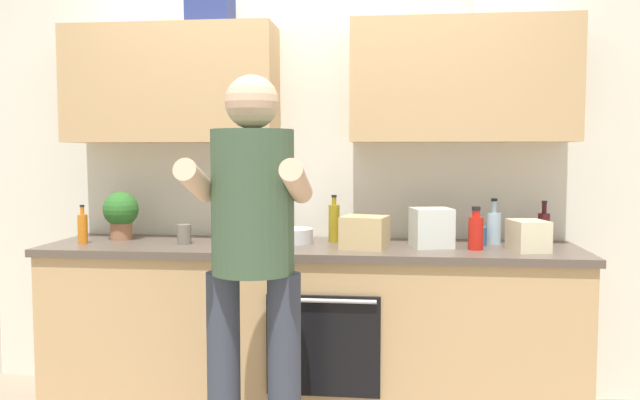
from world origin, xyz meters
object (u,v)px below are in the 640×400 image
at_px(person_standing, 253,246).
at_px(cup_coffee, 226,236).
at_px(potted_herb, 121,212).
at_px(grocery_bag_rice, 528,236).
at_px(cup_stoneware, 184,234).
at_px(grocery_bag_produce, 431,228).
at_px(bottle_water, 494,227).
at_px(bottle_hotsauce, 476,232).
at_px(bottle_wine, 544,227).
at_px(bottle_oil, 334,222).
at_px(grocery_bag_bread, 365,232).
at_px(mixing_bowl, 291,236).
at_px(bottle_juice, 83,228).
at_px(cup_tea, 479,236).

xyz_separation_m(person_standing, cup_coffee, (-0.30, 0.70, -0.06)).
xyz_separation_m(potted_herb, grocery_bag_rice, (2.21, -0.17, -0.08)).
height_order(person_standing, cup_coffee, person_standing).
height_order(cup_stoneware, grocery_bag_produce, grocery_bag_produce).
bearing_deg(bottle_water, bottle_hotsauce, -118.23).
xyz_separation_m(cup_coffee, cup_stoneware, (-0.24, 0.06, -0.00)).
bearing_deg(bottle_wine, cup_coffee, -170.64).
height_order(person_standing, bottle_oil, person_standing).
relative_size(grocery_bag_bread, grocery_bag_rice, 1.12).
bearing_deg(mixing_bowl, grocery_bag_bread, -20.92).
distance_m(bottle_water, grocery_bag_rice, 0.28).
relative_size(bottle_water, mixing_bowl, 1.01).
relative_size(bottle_oil, potted_herb, 0.96).
distance_m(bottle_water, bottle_juice, 2.23).
height_order(person_standing, potted_herb, person_standing).
bearing_deg(person_standing, mixing_bowl, 88.83).
bearing_deg(grocery_bag_bread, cup_tea, 15.49).
relative_size(bottle_juice, cup_tea, 2.11).
bearing_deg(bottle_oil, grocery_bag_rice, -11.53).
relative_size(mixing_bowl, grocery_bag_produce, 1.19).
relative_size(bottle_juice, grocery_bag_rice, 1.05).
relative_size(person_standing, cup_coffee, 15.70).
xyz_separation_m(bottle_juice, grocery_bag_bread, (1.53, 0.00, -0.00)).
distance_m(bottle_water, cup_coffee, 1.44).
bearing_deg(cup_coffee, bottle_oil, 22.12).
bearing_deg(potted_herb, bottle_water, 1.92).
height_order(cup_coffee, grocery_bag_produce, grocery_bag_produce).
bearing_deg(cup_tea, bottle_hotsauce, -103.29).
distance_m(bottle_wine, cup_coffee, 1.71).
bearing_deg(grocery_bag_bread, bottle_oil, 130.06).
height_order(person_standing, cup_tea, person_standing).
relative_size(bottle_juice, grocery_bag_bread, 0.94).
distance_m(bottle_oil, grocery_bag_rice, 1.02).
relative_size(bottle_wine, cup_tea, 2.34).
height_order(bottle_oil, cup_coffee, bottle_oil).
bearing_deg(cup_tea, grocery_bag_bread, -164.51).
relative_size(cup_tea, cup_coffee, 0.92).
distance_m(bottle_oil, cup_tea, 0.78).
height_order(mixing_bowl, grocery_bag_rice, grocery_bag_rice).
xyz_separation_m(bottle_oil, bottle_wine, (1.13, 0.05, -0.02)).
distance_m(cup_stoneware, grocery_bag_bread, 0.98).
bearing_deg(potted_herb, bottle_wine, 2.08).
height_order(bottle_oil, grocery_bag_bread, bottle_oil).
height_order(bottle_water, bottle_hotsauce, bottle_water).
xyz_separation_m(bottle_water, cup_coffee, (-1.42, -0.26, -0.04)).
bearing_deg(bottle_wine, grocery_bag_rice, -117.48).
distance_m(mixing_bowl, potted_herb, 0.99).
bearing_deg(person_standing, cup_coffee, 113.30).
bearing_deg(bottle_hotsauce, potted_herb, 175.26).
relative_size(cup_tea, grocery_bag_rice, 0.50).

